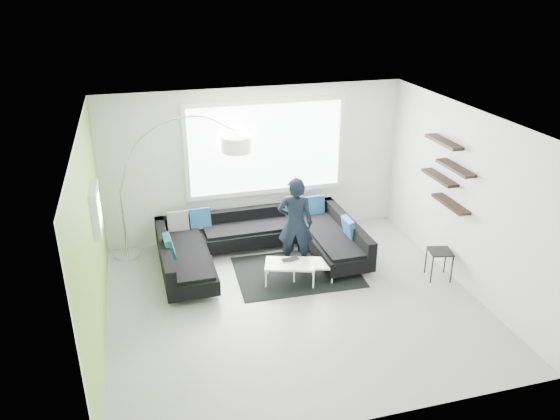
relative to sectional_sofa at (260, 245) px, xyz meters
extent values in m
plane|color=gray|center=(0.19, -1.36, -0.32)|extent=(5.50, 5.50, 0.00)
cube|color=silver|center=(0.19, 1.14, 1.08)|extent=(5.50, 0.04, 2.80)
cube|color=silver|center=(0.19, -3.86, 1.08)|extent=(5.50, 0.04, 2.80)
cube|color=silver|center=(-2.56, -1.36, 1.08)|extent=(0.04, 5.00, 2.80)
cube|color=silver|center=(2.94, -1.36, 1.08)|extent=(0.04, 5.00, 2.80)
cube|color=white|center=(0.19, -1.36, 2.48)|extent=(5.50, 5.00, 0.04)
cube|color=#6B9E33|center=(-2.55, -1.36, 1.08)|extent=(0.01, 5.00, 2.80)
cube|color=white|center=(0.39, 1.10, 1.38)|extent=(2.96, 0.06, 1.68)
cube|color=silver|center=(-2.49, -0.76, 1.28)|extent=(0.12, 0.66, 0.66)
cube|color=black|center=(2.83, -0.96, 1.38)|extent=(0.20, 1.24, 0.95)
cube|color=black|center=(0.00, 0.00, -0.14)|extent=(3.40, 2.14, 0.35)
cube|color=black|center=(0.00, 0.00, 0.17)|extent=(3.40, 2.14, 0.27)
cube|color=navy|center=(0.00, 0.00, 0.22)|extent=(3.01, 0.23, 0.37)
cube|color=black|center=(0.50, -0.50, -0.31)|extent=(2.08, 1.55, 0.01)
cube|color=silver|center=(0.51, -0.75, -0.15)|extent=(1.16, 0.88, 0.34)
cube|color=black|center=(2.67, -1.28, -0.07)|extent=(0.43, 0.43, 0.50)
imported|color=black|center=(0.53, -0.30, 0.49)|extent=(0.83, 0.76, 1.61)
imported|color=black|center=(0.34, -0.69, 0.03)|extent=(0.33, 0.26, 0.02)
camera|label=1|loc=(-1.87, -8.09, 4.30)|focal=35.00mm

